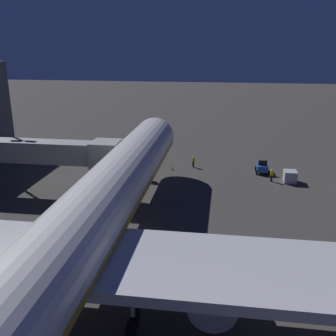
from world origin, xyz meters
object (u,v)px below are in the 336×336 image
Objects in this scene: baggage_container_near_belt at (290,176)px; traffic_cone_nose_starboard at (143,167)px; baggage_tug_spare at (262,168)px; ground_crew_near_nose_gear at (193,161)px; jet_bridge at (41,152)px; ground_crew_under_port_wing at (272,174)px; airliner_at_gate at (78,237)px; traffic_cone_nose_port at (172,168)px.

traffic_cone_nose_starboard is (20.63, -2.90, -0.50)m from baggage_container_near_belt.
baggage_tug_spare is 10.05m from ground_crew_near_nose_gear.
ground_crew_under_port_wing is at bearing -162.98° from jet_bridge.
baggage_tug_spare is at bearing -115.24° from airliner_at_gate.
airliner_at_gate reaches higher than jet_bridge.
baggage_container_near_belt is 14.15m from ground_crew_near_nose_gear.
baggage_container_near_belt is 1.06× the size of ground_crew_under_port_wing.
ground_crew_near_nose_gear is 3.11× the size of traffic_cone_nose_starboard.
ground_crew_near_nose_gear reaches higher than traffic_cone_nose_starboard.
airliner_at_gate is 2.82× the size of jet_bridge.
baggage_container_near_belt is 1.11× the size of ground_crew_near_nose_gear.
jet_bridge is 41.28× the size of traffic_cone_nose_starboard.
ground_crew_near_nose_gear is 3.11× the size of traffic_cone_nose_port.
baggage_container_near_belt is at bearing -122.89° from airliner_at_gate.
jet_bridge is at bearing 37.99° from ground_crew_near_nose_gear.
jet_bridge reaches higher than ground_crew_near_nose_gear.
ground_crew_under_port_wing is (2.41, 0.09, 0.21)m from baggage_container_near_belt.
jet_bridge is 13.27× the size of ground_crew_near_nose_gear.
airliner_at_gate is 116.39× the size of traffic_cone_nose_port.
airliner_at_gate reaches higher than ground_crew_under_port_wing.
jet_bridge reaches higher than baggage_container_near_belt.
ground_crew_under_port_wing is at bearing 156.02° from ground_crew_near_nose_gear.
baggage_tug_spare is 4.83m from baggage_container_near_belt.
jet_bridge is at bearing 15.91° from baggage_container_near_belt.
traffic_cone_nose_port is at bearing -10.12° from baggage_container_near_belt.
ground_crew_near_nose_gear is 7.57m from traffic_cone_nose_starboard.
baggage_tug_spare is 12.89m from traffic_cone_nose_port.
jet_bridge is 41.28× the size of traffic_cone_nose_port.
jet_bridge is 11.99× the size of baggage_container_near_belt.
ground_crew_under_port_wing is at bearing 167.79° from traffic_cone_nose_port.
baggage_container_near_belt is at bearing -164.09° from jet_bridge.
baggage_tug_spare reaches higher than baggage_container_near_belt.
ground_crew_under_port_wing reaches higher than baggage_container_near_belt.
traffic_cone_nose_port is at bearing 2.53° from baggage_tug_spare.
ground_crew_under_port_wing is (-16.02, -28.40, -4.26)m from airliner_at_gate.
traffic_cone_nose_starboard is (18.22, -2.99, -0.71)m from ground_crew_under_port_wing.
baggage_container_near_belt reaches higher than traffic_cone_nose_port.
baggage_tug_spare reaches higher than ground_crew_near_nose_gear.
baggage_tug_spare is at bearing 172.59° from ground_crew_near_nose_gear.
traffic_cone_nose_starboard is at bearing 14.31° from ground_crew_near_nose_gear.
ground_crew_near_nose_gear reaches higher than baggage_container_near_belt.
traffic_cone_nose_starboard is (-9.95, -11.61, -5.10)m from jet_bridge.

